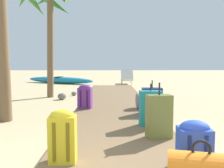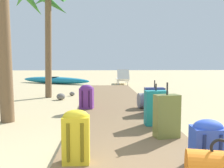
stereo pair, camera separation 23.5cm
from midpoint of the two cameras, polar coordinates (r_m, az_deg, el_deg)
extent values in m
plane|color=tan|center=(5.44, 0.07, -7.22)|extent=(60.00, 60.00, 0.00)
cube|color=brown|center=(6.44, -0.35, -4.93)|extent=(1.78, 10.22, 0.08)
cube|color=olive|center=(3.61, 10.78, -7.35)|extent=(0.38, 0.26, 0.62)
cylinder|color=black|center=(3.54, 10.88, -1.06)|extent=(0.02, 0.02, 0.18)
cylinder|color=slate|center=(5.85, 7.20, -3.82)|extent=(0.48, 0.39, 0.36)
torus|color=black|center=(5.82, 7.22, -1.80)|extent=(0.17, 0.04, 0.16)
cube|color=gold|center=(2.73, -10.85, -12.61)|extent=(0.29, 0.20, 0.51)
ellipsoid|color=gold|center=(2.67, -10.95, -7.41)|extent=(0.27, 0.19, 0.14)
cylinder|color=#6D5E11|center=(2.65, -12.73, -13.19)|extent=(0.04, 0.04, 0.41)
cylinder|color=#6D5E11|center=(2.63, -9.60, -13.29)|extent=(0.04, 0.04, 0.41)
cube|color=#197A7F|center=(4.27, 8.58, -5.52)|extent=(0.38, 0.22, 0.60)
cylinder|color=black|center=(4.22, 8.64, -0.73)|extent=(0.02, 0.02, 0.12)
cube|color=#6B2D84|center=(5.78, -7.10, -3.30)|extent=(0.34, 0.27, 0.48)
ellipsoid|color=#6B2D84|center=(5.75, -7.12, -0.93)|extent=(0.32, 0.26, 0.16)
cylinder|color=#351642|center=(5.68, -8.11, -3.46)|extent=(0.04, 0.04, 0.38)
cylinder|color=#351642|center=(5.65, -6.57, -3.49)|extent=(0.04, 0.04, 0.38)
torus|color=black|center=(2.24, 21.06, -13.77)|extent=(0.17, 0.06, 0.16)
cube|color=navy|center=(5.29, 8.58, -3.78)|extent=(0.42, 0.22, 0.54)
cylinder|color=black|center=(5.25, 8.63, 0.00)|extent=(0.02, 0.02, 0.16)
cube|color=#2847B7|center=(2.77, 18.99, -13.63)|extent=(0.33, 0.26, 0.41)
ellipsoid|color=#2847B7|center=(2.71, 19.12, -9.49)|extent=(0.32, 0.25, 0.16)
cylinder|color=navy|center=(2.63, 18.17, -14.59)|extent=(0.04, 0.04, 0.33)
cylinder|color=navy|center=(2.68, 21.57, -14.29)|extent=(0.04, 0.04, 0.33)
cylinder|color=brown|center=(5.20, -25.42, 15.18)|extent=(0.26, 0.40, 4.23)
cylinder|color=brown|center=(8.49, -15.37, 8.50)|extent=(0.21, 0.50, 3.39)
cone|color=#387A33|center=(9.27, -14.31, 17.64)|extent=(1.21, 0.50, 0.99)
cone|color=#387A33|center=(9.13, -19.07, 17.75)|extent=(0.87, 1.33, 1.04)
cube|color=white|center=(12.92, 1.90, 1.10)|extent=(0.62, 1.41, 0.08)
cube|color=white|center=(12.31, 2.09, 2.20)|extent=(0.61, 0.47, 0.52)
cylinder|color=silver|center=(13.48, 0.73, 0.63)|extent=(0.04, 0.04, 0.22)
cylinder|color=silver|center=(13.51, 2.76, 0.63)|extent=(0.04, 0.04, 0.22)
cylinder|color=silver|center=(12.36, 0.96, 0.22)|extent=(0.04, 0.04, 0.22)
cylinder|color=silver|center=(12.40, 3.18, 0.23)|extent=(0.04, 0.04, 0.22)
ellipsoid|color=teal|center=(13.75, -13.64, 0.87)|extent=(4.15, 2.53, 0.36)
torus|color=black|center=(13.74, -13.65, 1.54)|extent=(0.66, 0.66, 0.05)
ellipsoid|color=slate|center=(8.59, -10.03, -2.27)|extent=(0.21, 0.19, 0.14)
ellipsoid|color=slate|center=(7.76, -12.67, -2.87)|extent=(0.29, 0.29, 0.20)
camera|label=1|loc=(0.12, 89.02, 0.09)|focal=39.30mm
camera|label=2|loc=(0.12, -90.98, -0.09)|focal=39.30mm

